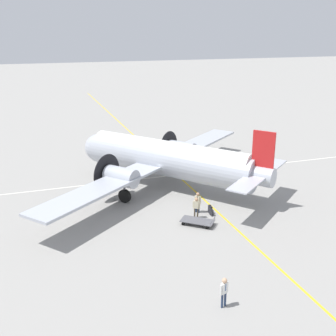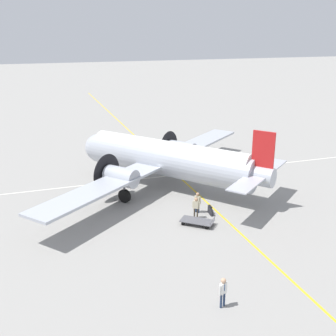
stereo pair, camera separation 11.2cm
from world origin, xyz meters
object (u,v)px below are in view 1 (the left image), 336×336
at_px(airliner_main, 164,158).
at_px(ramp_agent, 198,200).
at_px(passenger_boarding, 196,206).
at_px(crew_foreground, 224,289).
at_px(suitcase_upright_spare, 211,212).
at_px(baggage_cart, 198,221).
at_px(suitcase_near_door, 210,209).

distance_m(airliner_main, ramp_agent, 6.41).
xyz_separation_m(airliner_main, passenger_boarding, (-7.05, -0.21, -1.64)).
bearing_deg(crew_foreground, suitcase_upright_spare, -134.65).
xyz_separation_m(suitcase_upright_spare, baggage_cart, (-1.11, 1.59, 0.03)).
height_order(crew_foreground, suitcase_upright_spare, crew_foreground).
relative_size(ramp_agent, suitcase_upright_spare, 3.01).
height_order(crew_foreground, baggage_cart, crew_foreground).
relative_size(ramp_agent, suitcase_near_door, 2.47).
relative_size(crew_foreground, suitcase_upright_spare, 3.06).
xyz_separation_m(passenger_boarding, suitcase_upright_spare, (0.04, -1.26, -0.74)).
relative_size(airliner_main, baggage_cart, 9.13).
bearing_deg(airliner_main, ramp_agent, 147.33).
height_order(ramp_agent, baggage_cart, ramp_agent).
bearing_deg(passenger_boarding, suitcase_upright_spare, -138.60).
bearing_deg(ramp_agent, baggage_cart, 121.31).
distance_m(passenger_boarding, ramp_agent, 1.01).
xyz_separation_m(airliner_main, suitcase_near_door, (-6.62, -1.54, -2.32)).
distance_m(ramp_agent, baggage_cart, 2.23).
bearing_deg(suitcase_near_door, suitcase_upright_spare, 170.72).
xyz_separation_m(ramp_agent, suitcase_near_door, (-0.45, -0.84, -0.69)).
relative_size(passenger_boarding, suitcase_near_door, 2.46).
xyz_separation_m(crew_foreground, suitcase_upright_spare, (10.18, -3.96, -0.76)).
xyz_separation_m(passenger_boarding, baggage_cart, (-1.07, 0.33, -0.71)).
relative_size(crew_foreground, passenger_boarding, 1.02).
distance_m(airliner_main, baggage_cart, 8.45).
bearing_deg(suitcase_near_door, airliner_main, 13.07).
bearing_deg(baggage_cart, suitcase_upright_spare, -105.54).
distance_m(crew_foreground, suitcase_near_door, 11.33).
bearing_deg(baggage_cart, suitcase_near_door, -98.17).
relative_size(ramp_agent, baggage_cart, 0.64).
xyz_separation_m(crew_foreground, baggage_cart, (9.07, -2.37, -0.73)).
height_order(suitcase_near_door, baggage_cart, suitcase_near_door).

